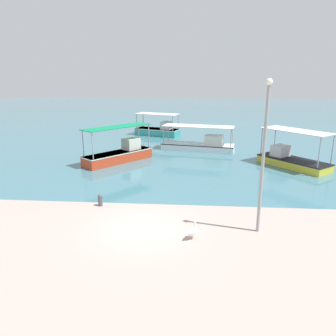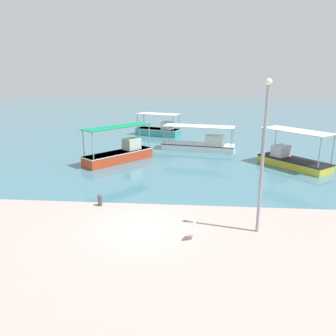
# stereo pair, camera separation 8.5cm
# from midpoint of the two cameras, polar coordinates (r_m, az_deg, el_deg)

# --- Properties ---
(ground) EXTENTS (120.00, 120.00, 0.00)m
(ground) POSITION_cam_midpoint_polar(r_m,az_deg,el_deg) (15.46, -4.44, -10.41)
(ground) COLOR #9F8F86
(harbor_water) EXTENTS (110.00, 90.00, 0.00)m
(harbor_water) POSITION_cam_midpoint_polar(r_m,az_deg,el_deg) (62.11, 2.63, 9.41)
(harbor_water) COLOR #3D6C79
(harbor_water) RESTS_ON ground
(fishing_boat_far_right) EXTENTS (7.10, 3.26, 2.30)m
(fishing_boat_far_right) POSITION_cam_midpoint_polar(r_m,az_deg,el_deg) (31.28, 5.85, 4.14)
(fishing_boat_far_right) COLOR white
(fishing_boat_far_right) RESTS_ON harbor_water
(fishing_boat_near_right) EXTENTS (5.13, 5.75, 2.92)m
(fishing_boat_near_right) POSITION_cam_midpoint_polar(r_m,az_deg,el_deg) (27.15, -8.21, 2.52)
(fishing_boat_near_right) COLOR #C74021
(fishing_boat_near_right) RESTS_ON harbor_water
(fishing_boat_far_left) EXTENTS (5.05, 5.49, 2.85)m
(fishing_boat_far_left) POSITION_cam_midpoint_polar(r_m,az_deg,el_deg) (27.15, 20.89, 1.46)
(fishing_boat_far_left) COLOR gold
(fishing_boat_far_left) RESTS_ON harbor_water
(fishing_boat_near_left) EXTENTS (5.55, 3.55, 2.56)m
(fishing_boat_near_left) POSITION_cam_midpoint_polar(r_m,az_deg,el_deg) (39.00, -1.48, 6.62)
(fishing_boat_near_left) COLOR teal
(fishing_boat_near_left) RESTS_ON harbor_water
(pelican) EXTENTS (0.65, 0.65, 0.80)m
(pelican) POSITION_cam_midpoint_polar(r_m,az_deg,el_deg) (14.36, 4.30, -10.90)
(pelican) COLOR #E0997A
(pelican) RESTS_ON ground
(lamp_post) EXTENTS (0.28, 0.28, 6.72)m
(lamp_post) POSITION_cam_midpoint_polar(r_m,az_deg,el_deg) (14.48, 16.42, 2.82)
(lamp_post) COLOR gray
(lamp_post) RESTS_ON ground
(mooring_bollard) EXTENTS (0.25, 0.25, 0.68)m
(mooring_bollard) POSITION_cam_midpoint_polar(r_m,az_deg,el_deg) (18.17, -11.64, -5.36)
(mooring_bollard) COLOR #47474C
(mooring_bollard) RESTS_ON ground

